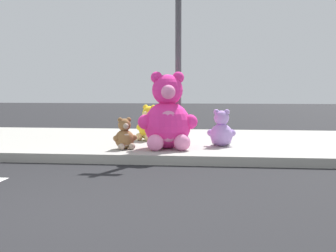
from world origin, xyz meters
The scene contains 8 objects.
ground_plane centered at (0.00, 0.00, 0.00)m, with size 60.00×60.00×0.00m, color black.
sidewalk centered at (0.00, 5.20, 0.07)m, with size 28.00×4.40×0.15m, color #9E9B93.
sign_pole centered at (1.00, 4.40, 1.85)m, with size 0.56×0.11×3.20m.
plush_pink_large centered at (0.87, 3.81, 0.67)m, with size 0.99×0.90×1.29m.
plush_white centered at (0.84, 5.39, 0.34)m, with size 0.34×0.36×0.48m.
plush_lavender centered at (1.78, 4.26, 0.41)m, with size 0.50×0.44×0.65m.
plush_yellow centered at (0.37, 4.99, 0.43)m, with size 0.48×0.50×0.69m.
plush_brown centered at (0.17, 3.67, 0.36)m, with size 0.38×0.38×0.53m.
Camera 1 is at (1.74, -3.74, 1.18)m, focal length 48.55 mm.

